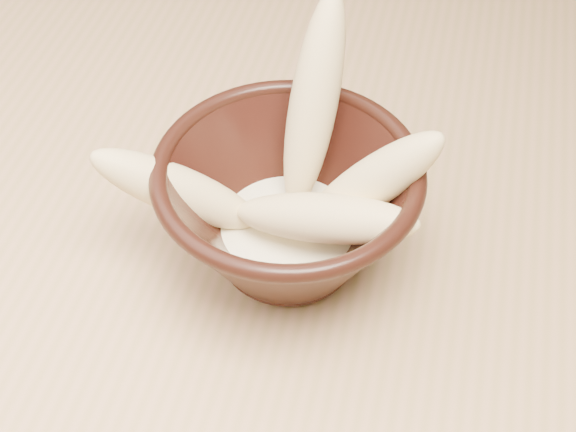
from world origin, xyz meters
name	(u,v)px	position (x,y,z in m)	size (l,w,h in m)	color
table	(231,275)	(0.00, 0.00, 0.67)	(1.20, 0.80, 0.75)	tan
bowl	(288,208)	(0.06, -0.03, 0.81)	(0.18, 0.18, 0.10)	black
milk_puddle	(288,231)	(0.06, -0.03, 0.78)	(0.10, 0.10, 0.01)	beige
banana_upright	(314,103)	(0.06, 0.02, 0.86)	(0.03, 0.03, 0.16)	#E6CC87
banana_left	(178,190)	(-0.01, -0.05, 0.82)	(0.03, 0.03, 0.13)	#E6CC87
banana_right	(370,184)	(0.11, -0.02, 0.83)	(0.03, 0.03, 0.12)	#E6CC87
banana_across	(324,218)	(0.09, -0.05, 0.82)	(0.03, 0.03, 0.13)	#E6CC87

